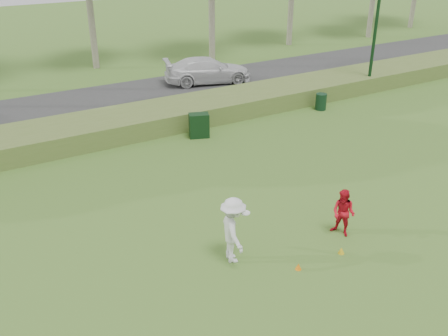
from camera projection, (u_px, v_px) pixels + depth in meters
ground at (295, 260)px, 14.35m from camera, size 120.00×120.00×0.00m
reed_strip at (137, 121)px, 23.46m from camera, size 80.00×3.00×0.90m
park_road at (104, 101)px, 27.51m from camera, size 80.00×6.00×0.06m
player_white at (233, 230)px, 13.96m from camera, size 1.05×1.43×1.99m
player_red at (343, 213)px, 15.25m from camera, size 0.81×0.90×1.53m
cone_orange at (298, 266)px, 13.93m from camera, size 0.18×0.18×0.19m
cone_yellow at (341, 250)px, 14.61m from camera, size 0.19×0.19×0.21m
utility_cabinet at (199, 125)px, 22.64m from camera, size 1.02×0.83×1.11m
trash_bin at (321, 102)px, 26.16m from camera, size 0.75×0.75×0.86m
car_right at (208, 70)px, 30.45m from camera, size 5.65×3.54×1.53m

